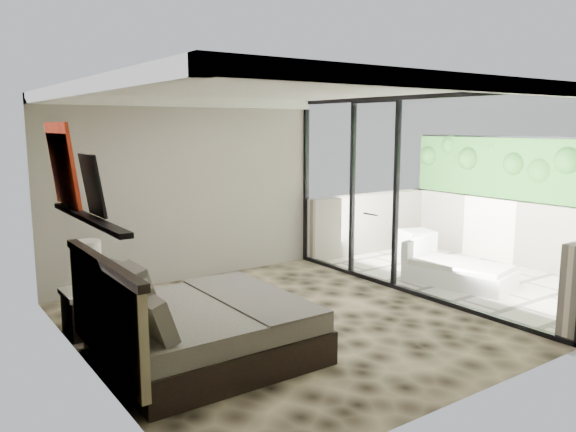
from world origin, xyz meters
TOP-DOWN VIEW (x-y plane):
  - floor at (0.00, 0.00)m, footprint 5.00×5.00m
  - ceiling at (0.00, 0.00)m, footprint 4.50×5.00m
  - back_wall at (0.00, 2.49)m, footprint 4.50×0.02m
  - left_wall at (-2.24, 0.00)m, footprint 0.02×5.00m
  - glass_wall at (2.25, 0.00)m, footprint 0.08×5.00m
  - terrace_slab at (3.75, 0.00)m, footprint 3.00×5.00m
  - parapet_far at (5.10, 0.00)m, footprint 0.30×5.00m
  - foliage_hedge at (5.10, 0.00)m, footprint 0.36×4.60m
  - picture_ledge at (-2.18, 0.10)m, footprint 0.12×2.20m
  - bed at (-1.29, -0.35)m, footprint 2.06×1.99m
  - nightstand at (-1.96, 1.03)m, footprint 0.74×0.74m
  - table_lamp at (-1.97, 0.99)m, footprint 0.32×0.32m
  - abstract_canvas at (-2.19, 0.91)m, footprint 0.13×0.90m
  - framed_print at (-2.14, 0.03)m, footprint 0.11×0.50m
  - ottoman at (3.98, 1.40)m, footprint 0.65×0.65m
  - lounger at (3.18, -0.09)m, footprint 1.10×1.69m

SIDE VIEW (x-z plane):
  - terrace_slab at x=3.75m, z-range -0.12..0.00m
  - floor at x=0.00m, z-range 0.00..0.00m
  - lounger at x=3.18m, z-range -0.12..0.49m
  - ottoman at x=3.98m, z-range 0.00..0.51m
  - nightstand at x=-1.96m, z-range 0.00..0.57m
  - bed at x=-1.29m, z-range -0.23..0.90m
  - parapet_far at x=5.10m, z-range 0.00..1.10m
  - table_lamp at x=-1.97m, z-range 0.60..1.18m
  - back_wall at x=0.00m, z-range 0.00..2.80m
  - left_wall at x=-2.24m, z-range 0.00..2.80m
  - glass_wall at x=2.25m, z-range 0.00..2.80m
  - picture_ledge at x=-2.18m, z-range 1.48..1.52m
  - foliage_hedge at x=5.10m, z-range 1.10..2.20m
  - framed_print at x=-2.14m, z-range 1.53..2.12m
  - abstract_canvas at x=-2.19m, z-range 1.53..2.42m
  - ceiling at x=0.00m, z-range 2.78..2.80m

